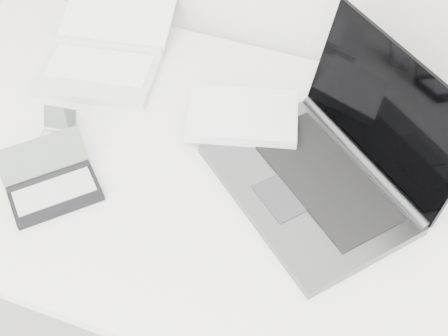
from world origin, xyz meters
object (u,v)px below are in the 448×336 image
(laptop_large, at_px, (312,155))
(palmtop_charcoal, at_px, (52,185))
(netbook_open_white, at_px, (104,56))
(desk, at_px, (244,191))

(laptop_large, distance_m, palmtop_charcoal, 0.52)
(laptop_large, height_order, netbook_open_white, laptop_large)
(laptop_large, xyz_separation_m, netbook_open_white, (-0.55, 0.15, -0.03))
(laptop_large, relative_size, netbook_open_white, 1.51)
(desk, xyz_separation_m, netbook_open_white, (-0.43, 0.22, 0.07))
(desk, bearing_deg, palmtop_charcoal, -153.93)
(netbook_open_white, height_order, palmtop_charcoal, palmtop_charcoal)
(netbook_open_white, bearing_deg, palmtop_charcoal, -87.55)
(desk, height_order, laptop_large, laptop_large)
(netbook_open_white, relative_size, palmtop_charcoal, 1.79)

